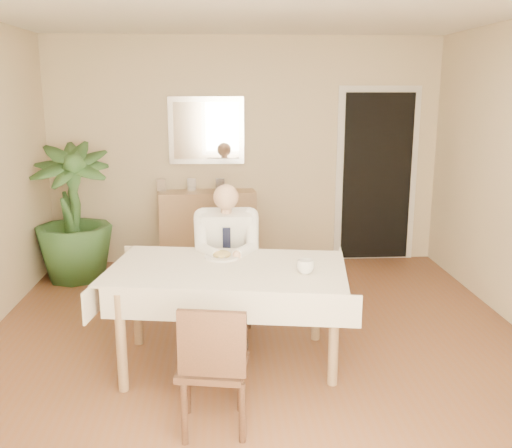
{
  "coord_description": "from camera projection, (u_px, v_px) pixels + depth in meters",
  "views": [
    {
      "loc": [
        -0.26,
        -4.11,
        2.01
      ],
      "look_at": [
        0.0,
        0.35,
        0.95
      ],
      "focal_mm": 40.0,
      "sensor_mm": 36.0,
      "label": 1
    }
  ],
  "objects": [
    {
      "name": "window",
      "position": [
        310.0,
        277.0,
        1.73
      ],
      "size": [
        1.34,
        0.04,
        1.44
      ],
      "color": "silver",
      "rests_on": "room"
    },
    {
      "name": "photo_frame_left",
      "position": [
        161.0,
        185.0,
        6.5
      ],
      "size": [
        0.1,
        0.02,
        0.14
      ],
      "primitive_type": "cube",
      "color": "silver",
      "rests_on": "sideboard"
    },
    {
      "name": "food",
      "position": [
        222.0,
        254.0,
        4.34
      ],
      "size": [
        0.14,
        0.14,
        0.06
      ],
      "primitive_type": "ellipsoid",
      "color": "olive",
      "rests_on": "dining_table"
    },
    {
      "name": "potted_palm",
      "position": [
        72.0,
        213.0,
        6.04
      ],
      "size": [
        0.93,
        0.93,
        1.46
      ],
      "primitive_type": "imported",
      "rotation": [
        0.0,
        0.0,
        0.15
      ],
      "color": "#294E22",
      "rests_on": "ground"
    },
    {
      "name": "coffee_mug",
      "position": [
        305.0,
        267.0,
        3.97
      ],
      "size": [
        0.15,
        0.15,
        0.1
      ],
      "primitive_type": "imported",
      "rotation": [
        0.0,
        0.0,
        -0.25
      ],
      "color": "white",
      "rests_on": "dining_table"
    },
    {
      "name": "plate",
      "position": [
        222.0,
        257.0,
        4.34
      ],
      "size": [
        0.26,
        0.26,
        0.02
      ],
      "primitive_type": "cylinder",
      "color": "white",
      "rests_on": "dining_table"
    },
    {
      "name": "knife",
      "position": [
        227.0,
        257.0,
        4.28
      ],
      "size": [
        0.01,
        0.13,
        0.01
      ],
      "primitive_type": "cylinder",
      "rotation": [
        1.57,
        0.0,
        0.0
      ],
      "color": "silver",
      "rests_on": "dining_table"
    },
    {
      "name": "dining_table",
      "position": [
        228.0,
        278.0,
        4.15
      ],
      "size": [
        1.86,
        1.27,
        0.75
      ],
      "rotation": [
        0.0,
        0.0,
        -0.15
      ],
      "color": "#8F6B48",
      "rests_on": "ground"
    },
    {
      "name": "mirror",
      "position": [
        206.0,
        131.0,
        6.48
      ],
      "size": [
        0.86,
        0.04,
        0.76
      ],
      "color": "silver",
      "rests_on": "room"
    },
    {
      "name": "chair_far",
      "position": [
        227.0,
        264.0,
        5.04
      ],
      "size": [
        0.46,
        0.46,
        0.9
      ],
      "rotation": [
        0.0,
        0.0,
        -0.1
      ],
      "color": "#49271A",
      "rests_on": "ground"
    },
    {
      "name": "seated_man",
      "position": [
        227.0,
        252.0,
        4.72
      ],
      "size": [
        0.48,
        0.72,
        1.24
      ],
      "color": "white",
      "rests_on": "ground"
    },
    {
      "name": "photo_frame_center",
      "position": [
        192.0,
        184.0,
        6.54
      ],
      "size": [
        0.1,
        0.02,
        0.14
      ],
      "primitive_type": "cube",
      "color": "silver",
      "rests_on": "sideboard"
    },
    {
      "name": "doorway",
      "position": [
        377.0,
        177.0,
        6.72
      ],
      "size": [
        0.96,
        0.07,
        2.1
      ],
      "color": "silver",
      "rests_on": "ground"
    },
    {
      "name": "sideboard",
      "position": [
        208.0,
        229.0,
        6.59
      ],
      "size": [
        1.12,
        0.45,
        0.87
      ],
      "primitive_type": "cube",
      "rotation": [
        0.0,
        0.0,
        0.08
      ],
      "color": "#8F6B48",
      "rests_on": "ground"
    },
    {
      "name": "fork",
      "position": [
        216.0,
        257.0,
        4.28
      ],
      "size": [
        0.01,
        0.13,
        0.01
      ],
      "primitive_type": "cylinder",
      "rotation": [
        1.57,
        0.0,
        0.0
      ],
      "color": "silver",
      "rests_on": "dining_table"
    },
    {
      "name": "room",
      "position": [
        259.0,
        188.0,
        4.17
      ],
      "size": [
        5.0,
        5.02,
        2.6
      ],
      "color": "brown",
      "rests_on": "ground"
    },
    {
      "name": "photo_frame_right",
      "position": [
        220.0,
        184.0,
        6.54
      ],
      "size": [
        0.1,
        0.02,
        0.14
      ],
      "primitive_type": "cube",
      "color": "silver",
      "rests_on": "sideboard"
    },
    {
      "name": "chair_near",
      "position": [
        213.0,
        363.0,
        3.3
      ],
      "size": [
        0.45,
        0.45,
        0.82
      ],
      "rotation": [
        0.0,
        0.0,
        -0.17
      ],
      "color": "#49271A",
      "rests_on": "ground"
    }
  ]
}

